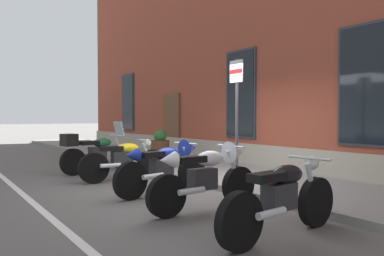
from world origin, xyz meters
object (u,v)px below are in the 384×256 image
Objects in this scene: motorcycle_green_touring at (95,152)px; motorcycle_blue_sport at (167,164)px; motorcycle_yellow_naked at (124,160)px; parking_sign at (237,103)px; motorcycle_white_sport at (209,173)px; motorcycle_black_naked at (283,198)px; barrel_planter at (160,146)px.

motorcycle_blue_sport is at bearing 3.34° from motorcycle_green_touring.
motorcycle_green_touring is 1.04× the size of motorcycle_yellow_naked.
motorcycle_blue_sport is 0.88× the size of parking_sign.
motorcycle_yellow_naked is at bearing 179.43° from motorcycle_white_sport.
motorcycle_green_touring is at bearing 179.87° from motorcycle_black_naked.
motorcycle_white_sport is 2.25× the size of barrel_planter.
parking_sign is at bearing 70.61° from motorcycle_blue_sport.
motorcycle_blue_sport is (3.27, 0.19, -0.00)m from motorcycle_green_touring.
motorcycle_black_naked is 2.32× the size of barrel_planter.
motorcycle_green_touring is 6.35m from motorcycle_black_naked.
motorcycle_black_naked reaches higher than motorcycle_yellow_naked.
parking_sign reaches higher than motorcycle_white_sport.
motorcycle_white_sport reaches higher than motorcycle_yellow_naked.
parking_sign reaches higher than motorcycle_blue_sport.
parking_sign is at bearing -11.31° from barrel_planter.
motorcycle_white_sport is at bearing 176.92° from motorcycle_black_naked.
motorcycle_white_sport is 1.59m from motorcycle_black_naked.
motorcycle_yellow_naked is 2.90m from parking_sign.
motorcycle_green_touring is at bearing -157.78° from parking_sign.
motorcycle_green_touring is 0.86× the size of parking_sign.
motorcycle_green_touring is 2.32× the size of barrel_planter.
motorcycle_blue_sport reaches higher than motorcycle_black_naked.
motorcycle_blue_sport is at bearing -109.39° from parking_sign.
motorcycle_white_sport is 0.97× the size of motorcycle_black_naked.
motorcycle_white_sport reaches higher than motorcycle_black_naked.
motorcycle_green_touring is 1.00× the size of motorcycle_black_naked.
parking_sign is 2.70× the size of barrel_planter.
motorcycle_yellow_naked is (1.55, 0.10, -0.08)m from motorcycle_green_touring.
motorcycle_black_naked is 7.73m from barrel_planter.
barrel_planter is (-2.52, 2.37, 0.04)m from motorcycle_yellow_naked.
barrel_planter is (-0.97, 2.47, -0.04)m from motorcycle_green_touring.
motorcycle_blue_sport is at bearing -28.25° from barrel_planter.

